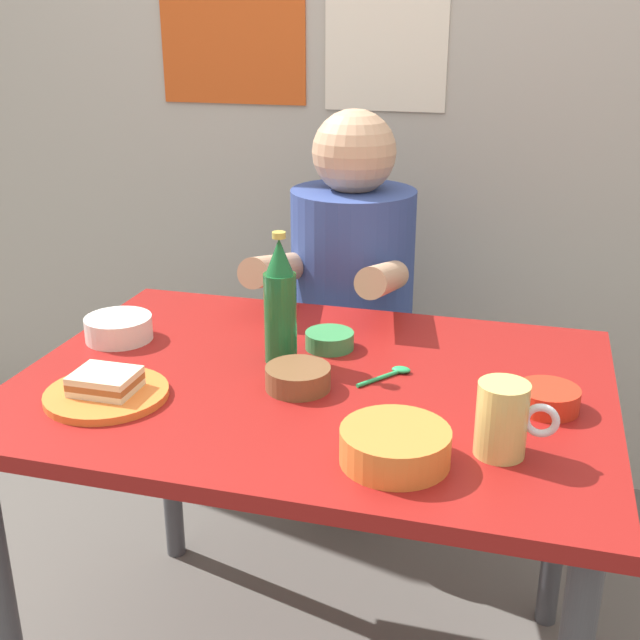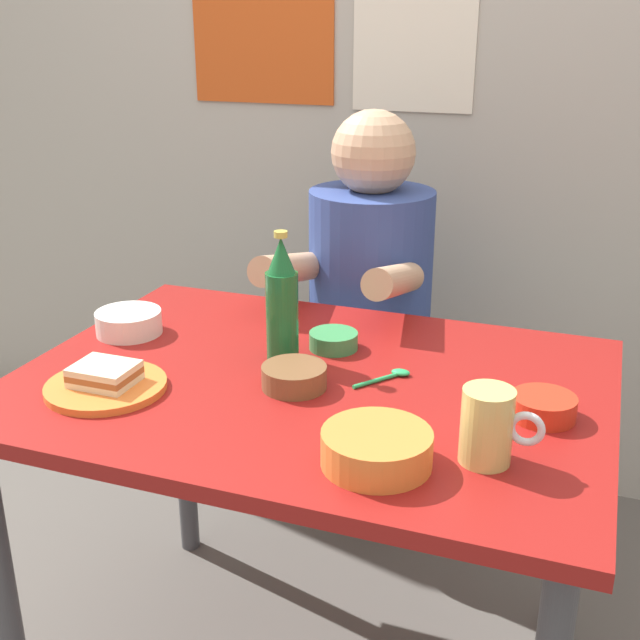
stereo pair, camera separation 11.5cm
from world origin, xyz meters
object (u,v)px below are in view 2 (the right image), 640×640
(dining_table, at_px, (311,422))
(beer_mug, at_px, (488,426))
(stool, at_px, (367,412))
(sandwich, at_px, (105,374))
(plate_orange, at_px, (106,386))
(beer_bottle, at_px, (282,303))
(person_seated, at_px, (369,270))
(rice_bowl_white, at_px, (129,321))

(dining_table, distance_m, beer_mug, 0.43)
(stool, bearing_deg, sandwich, -107.90)
(stool, height_order, plate_orange, plate_orange)
(dining_table, height_order, beer_mug, beer_mug)
(beer_mug, height_order, beer_bottle, beer_bottle)
(dining_table, height_order, person_seated, person_seated)
(stool, height_order, person_seated, person_seated)
(dining_table, relative_size, beer_mug, 8.73)
(beer_mug, bearing_deg, person_seated, 118.14)
(dining_table, xyz_separation_m, sandwich, (-0.33, -0.18, 0.13))
(person_seated, relative_size, beer_bottle, 2.75)
(sandwich, relative_size, beer_bottle, 0.42)
(sandwich, bearing_deg, plate_orange, 180.00)
(dining_table, height_order, beer_bottle, beer_bottle)
(sandwich, bearing_deg, dining_table, 27.76)
(plate_orange, bearing_deg, stool, 72.10)
(rice_bowl_white, bearing_deg, person_seated, 55.18)
(stool, xyz_separation_m, sandwich, (-0.26, -0.81, 0.42))
(stool, xyz_separation_m, plate_orange, (-0.26, -0.81, 0.40))
(person_seated, xyz_separation_m, rice_bowl_white, (-0.37, -0.54, 0.00))
(person_seated, xyz_separation_m, beer_mug, (0.43, -0.81, 0.03))
(dining_table, distance_m, plate_orange, 0.39)
(stool, bearing_deg, beer_bottle, -91.11)
(person_seated, bearing_deg, beer_bottle, -91.13)
(person_seated, bearing_deg, plate_orange, -108.14)
(rice_bowl_white, bearing_deg, stool, 55.73)
(dining_table, relative_size, person_seated, 1.53)
(beer_mug, bearing_deg, plate_orange, 179.07)
(stool, bearing_deg, beer_mug, -62.19)
(sandwich, bearing_deg, beer_bottle, 43.93)
(beer_mug, relative_size, rice_bowl_white, 0.90)
(person_seated, distance_m, plate_orange, 0.84)
(beer_mug, xyz_separation_m, rice_bowl_white, (-0.81, 0.27, -0.03))
(dining_table, distance_m, sandwich, 0.40)
(sandwich, xyz_separation_m, beer_bottle, (0.25, 0.24, 0.09))
(rice_bowl_white, bearing_deg, sandwich, -65.85)
(plate_orange, bearing_deg, rice_bowl_white, 114.15)
(sandwich, distance_m, beer_bottle, 0.36)
(sandwich, bearing_deg, beer_mug, -0.93)
(rice_bowl_white, bearing_deg, beer_mug, -18.32)
(sandwich, distance_m, beer_mug, 0.69)
(plate_orange, height_order, beer_bottle, beer_bottle)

